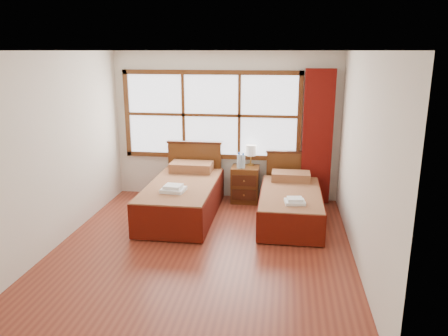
# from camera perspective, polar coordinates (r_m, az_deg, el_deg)

# --- Properties ---
(floor) EXTENTS (4.50, 4.50, 0.00)m
(floor) POSITION_cam_1_polar(r_m,az_deg,el_deg) (6.05, -2.78, -10.41)
(floor) COLOR maroon
(floor) RESTS_ON ground
(ceiling) EXTENTS (4.50, 4.50, 0.00)m
(ceiling) POSITION_cam_1_polar(r_m,az_deg,el_deg) (5.46, -3.14, 15.06)
(ceiling) COLOR white
(ceiling) RESTS_ON wall_back
(wall_back) EXTENTS (4.00, 0.00, 4.00)m
(wall_back) POSITION_cam_1_polar(r_m,az_deg,el_deg) (7.79, 0.21, 5.47)
(wall_back) COLOR silver
(wall_back) RESTS_ON floor
(wall_left) EXTENTS (0.00, 4.50, 4.50)m
(wall_left) POSITION_cam_1_polar(r_m,az_deg,el_deg) (6.30, -21.12, 2.15)
(wall_left) COLOR silver
(wall_left) RESTS_ON floor
(wall_right) EXTENTS (0.00, 4.50, 4.50)m
(wall_right) POSITION_cam_1_polar(r_m,az_deg,el_deg) (5.59, 17.61, 0.92)
(wall_right) COLOR silver
(wall_right) RESTS_ON floor
(window) EXTENTS (3.16, 0.06, 1.56)m
(window) POSITION_cam_1_polar(r_m,az_deg,el_deg) (7.76, -1.67, 6.92)
(window) COLOR white
(window) RESTS_ON wall_back
(curtain) EXTENTS (0.50, 0.16, 2.30)m
(curtain) POSITION_cam_1_polar(r_m,az_deg,el_deg) (7.62, 12.09, 3.93)
(curtain) COLOR #640F0A
(curtain) RESTS_ON wall_back
(bed_left) EXTENTS (1.06, 2.08, 1.03)m
(bed_left) POSITION_cam_1_polar(r_m,az_deg,el_deg) (7.12, -5.37, -3.70)
(bed_left) COLOR #3C1A0C
(bed_left) RESTS_ON floor
(bed_right) EXTENTS (0.94, 1.96, 0.91)m
(bed_right) POSITION_cam_1_polar(r_m,az_deg,el_deg) (6.95, 8.66, -4.60)
(bed_right) COLOR #3C1A0C
(bed_right) RESTS_ON floor
(nightstand) EXTENTS (0.48, 0.47, 0.64)m
(nightstand) POSITION_cam_1_polar(r_m,az_deg,el_deg) (7.72, 2.78, -2.13)
(nightstand) COLOR #582F13
(nightstand) RESTS_ON floor
(towels_left) EXTENTS (0.37, 0.33, 0.10)m
(towels_left) POSITION_cam_1_polar(r_m,az_deg,el_deg) (6.60, -6.64, -2.70)
(towels_left) COLOR white
(towels_left) RESTS_ON bed_left
(towels_right) EXTENTS (0.31, 0.28, 0.08)m
(towels_right) POSITION_cam_1_polar(r_m,az_deg,el_deg) (6.33, 9.24, -4.28)
(towels_right) COLOR white
(towels_right) RESTS_ON bed_right
(lamp) EXTENTS (0.19, 0.19, 0.37)m
(lamp) POSITION_cam_1_polar(r_m,az_deg,el_deg) (7.70, 3.54, 2.26)
(lamp) COLOR #BE8F3D
(lamp) RESTS_ON nightstand
(bottle_near) EXTENTS (0.07, 0.07, 0.28)m
(bottle_near) POSITION_cam_1_polar(r_m,az_deg,el_deg) (7.51, 1.98, 0.91)
(bottle_near) COLOR silver
(bottle_near) RESTS_ON nightstand
(bottle_far) EXTENTS (0.07, 0.07, 0.27)m
(bottle_far) POSITION_cam_1_polar(r_m,az_deg,el_deg) (7.53, 2.51, 0.90)
(bottle_far) COLOR silver
(bottle_far) RESTS_ON nightstand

